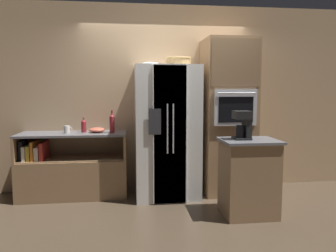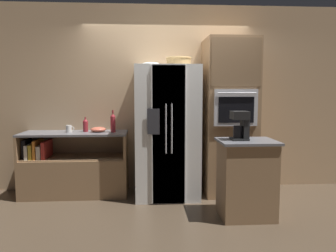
% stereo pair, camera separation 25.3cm
% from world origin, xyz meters
% --- Properties ---
extents(ground_plane, '(20.00, 20.00, 0.00)m').
position_xyz_m(ground_plane, '(0.00, 0.00, 0.00)').
color(ground_plane, '#4C3D2D').
extents(wall_back, '(12.00, 0.06, 2.80)m').
position_xyz_m(wall_back, '(0.00, 0.47, 1.40)').
color(wall_back, tan).
rests_on(wall_back, ground_plane).
extents(counter_left, '(1.50, 0.58, 0.92)m').
position_xyz_m(counter_left, '(-1.37, 0.15, 0.34)').
color(counter_left, '#93704C').
rests_on(counter_left, ground_plane).
extents(refrigerator, '(0.89, 0.84, 1.86)m').
position_xyz_m(refrigerator, '(-0.02, 0.03, 0.93)').
color(refrigerator, white).
rests_on(refrigerator, ground_plane).
extents(wall_oven, '(0.72, 0.73, 2.25)m').
position_xyz_m(wall_oven, '(0.90, 0.10, 1.13)').
color(wall_oven, '#93704C').
rests_on(wall_oven, ground_plane).
extents(island_counter, '(0.67, 0.56, 0.93)m').
position_xyz_m(island_counter, '(0.87, -0.85, 0.47)').
color(island_counter, '#93704C').
rests_on(island_counter, ground_plane).
extents(wicker_basket, '(0.36, 0.36, 0.12)m').
position_xyz_m(wicker_basket, '(0.15, 0.05, 1.92)').
color(wicker_basket, tan).
rests_on(wicker_basket, refrigerator).
extents(fruit_bowl, '(0.26, 0.26, 0.06)m').
position_xyz_m(fruit_bowl, '(-0.24, 0.13, 1.89)').
color(fruit_bowl, white).
rests_on(fruit_bowl, refrigerator).
extents(bottle_tall, '(0.07, 0.07, 0.21)m').
position_xyz_m(bottle_tall, '(-1.20, 0.21, 1.02)').
color(bottle_tall, maroon).
rests_on(bottle_tall, counter_left).
extents(bottle_short, '(0.07, 0.07, 0.32)m').
position_xyz_m(bottle_short, '(-0.79, 0.11, 1.06)').
color(bottle_short, maroon).
rests_on(bottle_short, counter_left).
extents(mug, '(0.12, 0.08, 0.10)m').
position_xyz_m(mug, '(-1.42, 0.15, 0.97)').
color(mug, silver).
rests_on(mug, counter_left).
extents(mixing_bowl, '(0.22, 0.22, 0.07)m').
position_xyz_m(mixing_bowl, '(-1.01, 0.17, 0.96)').
color(mixing_bowl, '#DB664C').
rests_on(mixing_bowl, counter_left).
extents(coffee_maker, '(0.19, 0.20, 0.34)m').
position_xyz_m(coffee_maker, '(0.81, -0.82, 1.12)').
color(coffee_maker, black).
rests_on(coffee_maker, island_counter).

